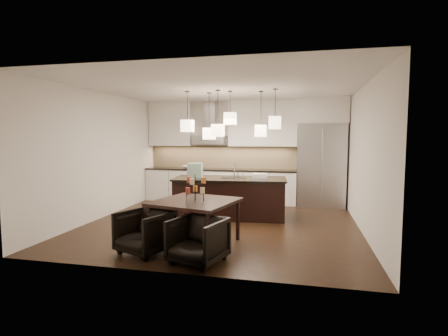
% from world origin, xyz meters
% --- Properties ---
extents(floor, '(5.50, 5.50, 0.02)m').
position_xyz_m(floor, '(0.00, 0.00, -0.01)').
color(floor, black).
rests_on(floor, ground).
extents(ceiling, '(5.50, 5.50, 0.02)m').
position_xyz_m(ceiling, '(0.00, 0.00, 2.81)').
color(ceiling, white).
rests_on(ceiling, wall_back).
extents(wall_back, '(5.50, 0.02, 2.80)m').
position_xyz_m(wall_back, '(0.00, 2.76, 1.40)').
color(wall_back, silver).
rests_on(wall_back, ground).
extents(wall_front, '(5.50, 0.02, 2.80)m').
position_xyz_m(wall_front, '(0.00, -2.76, 1.40)').
color(wall_front, silver).
rests_on(wall_front, ground).
extents(wall_left, '(0.02, 5.50, 2.80)m').
position_xyz_m(wall_left, '(-2.76, 0.00, 1.40)').
color(wall_left, silver).
rests_on(wall_left, ground).
extents(wall_right, '(0.02, 5.50, 2.80)m').
position_xyz_m(wall_right, '(2.76, 0.00, 1.40)').
color(wall_right, silver).
rests_on(wall_right, ground).
extents(refrigerator, '(1.20, 0.72, 2.15)m').
position_xyz_m(refrigerator, '(2.10, 2.38, 1.07)').
color(refrigerator, '#B7B7BA').
rests_on(refrigerator, floor).
extents(fridge_panel, '(1.26, 0.72, 0.65)m').
position_xyz_m(fridge_panel, '(2.10, 2.38, 2.47)').
color(fridge_panel, silver).
rests_on(fridge_panel, refrigerator).
extents(lower_cabinets, '(4.21, 0.62, 0.88)m').
position_xyz_m(lower_cabinets, '(-0.62, 2.43, 0.44)').
color(lower_cabinets, silver).
rests_on(lower_cabinets, floor).
extents(countertop, '(4.21, 0.66, 0.04)m').
position_xyz_m(countertop, '(-0.62, 2.43, 0.90)').
color(countertop, black).
rests_on(countertop, lower_cabinets).
extents(backsplash, '(4.21, 0.02, 0.63)m').
position_xyz_m(backsplash, '(-0.62, 2.73, 1.24)').
color(backsplash, tan).
rests_on(backsplash, countertop).
extents(upper_cab_left, '(1.25, 0.35, 1.25)m').
position_xyz_m(upper_cab_left, '(-2.10, 2.57, 2.17)').
color(upper_cab_left, silver).
rests_on(upper_cab_left, wall_back).
extents(upper_cab_right, '(1.85, 0.35, 1.25)m').
position_xyz_m(upper_cab_right, '(0.55, 2.57, 2.17)').
color(upper_cab_right, silver).
rests_on(upper_cab_right, wall_back).
extents(hood_canopy, '(0.90, 0.52, 0.24)m').
position_xyz_m(hood_canopy, '(-0.93, 2.48, 1.72)').
color(hood_canopy, '#B7B7BA').
rests_on(hood_canopy, wall_back).
extents(hood_chimney, '(0.30, 0.28, 0.96)m').
position_xyz_m(hood_chimney, '(-0.93, 2.59, 2.32)').
color(hood_chimney, '#B7B7BA').
rests_on(hood_chimney, hood_canopy).
extents(fruit_bowl, '(0.27, 0.27, 0.06)m').
position_xyz_m(fruit_bowl, '(-1.56, 2.38, 0.95)').
color(fruit_bowl, silver).
rests_on(fruit_bowl, countertop).
extents(island_body, '(2.50, 1.19, 0.85)m').
position_xyz_m(island_body, '(0.04, 0.63, 0.43)').
color(island_body, black).
rests_on(island_body, floor).
extents(island_top, '(2.58, 1.28, 0.04)m').
position_xyz_m(island_top, '(0.04, 0.63, 0.87)').
color(island_top, black).
rests_on(island_top, island_body).
extents(faucet, '(0.12, 0.24, 0.37)m').
position_xyz_m(faucet, '(0.13, 0.73, 1.07)').
color(faucet, silver).
rests_on(faucet, island_top).
extents(tote_bag, '(0.34, 0.20, 0.33)m').
position_xyz_m(tote_bag, '(-0.75, 0.55, 1.05)').
color(tote_bag, '#1D4D2C').
rests_on(tote_bag, island_top).
extents(food_container, '(0.35, 0.26, 0.10)m').
position_xyz_m(food_container, '(0.70, 0.78, 0.94)').
color(food_container, silver).
rests_on(food_container, island_top).
extents(dining_table, '(1.50, 1.50, 0.75)m').
position_xyz_m(dining_table, '(-0.12, -1.46, 0.37)').
color(dining_table, black).
rests_on(dining_table, floor).
extents(candelabra, '(0.43, 0.43, 0.44)m').
position_xyz_m(candelabra, '(-0.12, -1.46, 0.97)').
color(candelabra, black).
rests_on(candelabra, dining_table).
extents(candle_a, '(0.09, 0.09, 0.10)m').
position_xyz_m(candle_a, '(0.02, -1.49, 0.93)').
color(candle_a, beige).
rests_on(candle_a, candelabra).
extents(candle_b, '(0.09, 0.09, 0.10)m').
position_xyz_m(candle_b, '(-0.16, -1.33, 0.93)').
color(candle_b, orange).
rests_on(candle_b, candelabra).
extents(candle_c, '(0.09, 0.09, 0.10)m').
position_xyz_m(candle_c, '(-0.22, -1.56, 0.93)').
color(candle_c, maroon).
rests_on(candle_c, candelabra).
extents(candle_d, '(0.09, 0.09, 0.10)m').
position_xyz_m(candle_d, '(0.01, -1.40, 1.09)').
color(candle_d, orange).
rests_on(candle_d, candelabra).
extents(candle_e, '(0.09, 0.09, 0.10)m').
position_xyz_m(candle_e, '(-0.24, -1.41, 1.09)').
color(candle_e, maroon).
rests_on(candle_e, candelabra).
extents(candle_f, '(0.09, 0.09, 0.10)m').
position_xyz_m(candle_f, '(-0.13, -1.59, 1.09)').
color(candle_f, beige).
rests_on(candle_f, candelabra).
extents(armchair_left, '(0.94, 0.96, 0.67)m').
position_xyz_m(armchair_left, '(-0.75, -2.08, 0.34)').
color(armchair_left, black).
rests_on(armchair_left, floor).
extents(armchair_right, '(0.88, 0.89, 0.66)m').
position_xyz_m(armchair_right, '(0.18, -2.30, 0.33)').
color(armchair_right, black).
rests_on(armchair_right, floor).
extents(pendant_a, '(0.24, 0.24, 0.26)m').
position_xyz_m(pendant_a, '(-0.86, 0.35, 2.05)').
color(pendant_a, beige).
rests_on(pendant_a, ceiling).
extents(pendant_b, '(0.24, 0.24, 0.26)m').
position_xyz_m(pendant_b, '(-0.45, 0.67, 1.88)').
color(pendant_b, beige).
rests_on(pendant_b, ceiling).
extents(pendant_c, '(0.24, 0.24, 0.26)m').
position_xyz_m(pendant_c, '(0.07, 0.49, 2.20)').
color(pendant_c, beige).
rests_on(pendant_c, ceiling).
extents(pendant_d, '(0.24, 0.24, 0.26)m').
position_xyz_m(pendant_d, '(0.72, 0.67, 1.94)').
color(pendant_d, beige).
rests_on(pendant_d, ceiling).
extents(pendant_e, '(0.24, 0.24, 0.26)m').
position_xyz_m(pendant_e, '(1.05, 0.36, 2.10)').
color(pendant_e, beige).
rests_on(pendant_e, ceiling).
extents(pendant_f, '(0.24, 0.24, 0.26)m').
position_xyz_m(pendant_f, '(-0.15, 0.27, 1.95)').
color(pendant_f, beige).
rests_on(pendant_f, ceiling).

